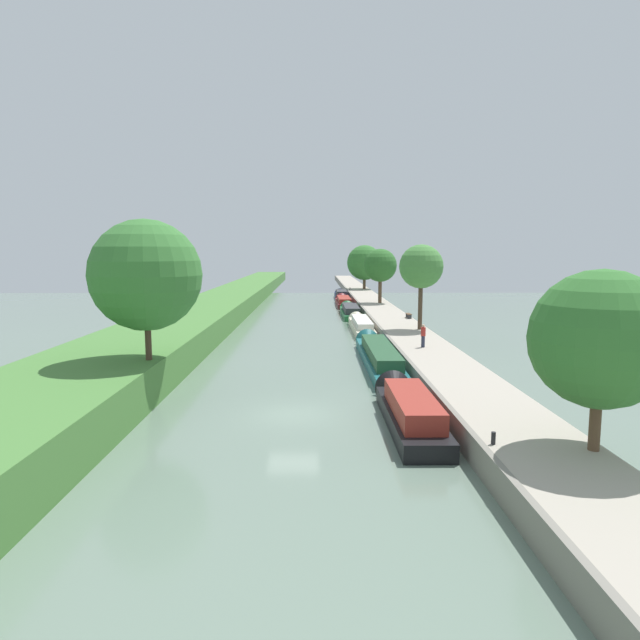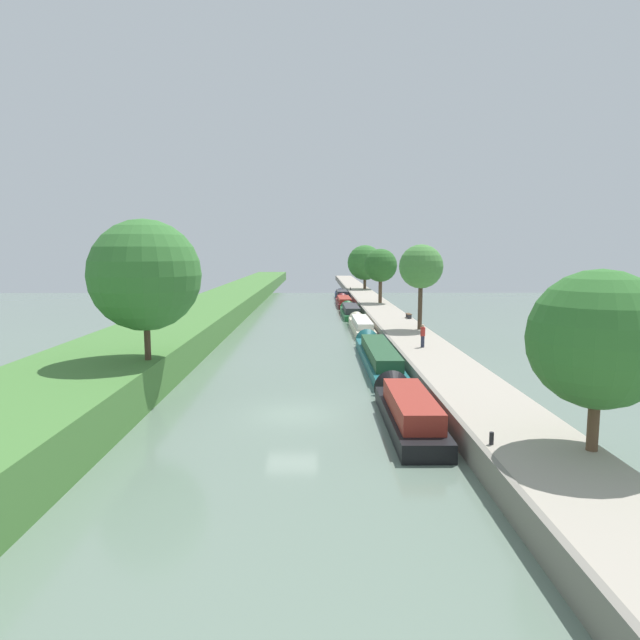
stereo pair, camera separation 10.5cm
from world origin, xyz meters
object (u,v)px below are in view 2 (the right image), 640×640
at_px(park_bench, 409,315).
at_px(mooring_bollard_near, 492,438).
at_px(narrowboat_black, 407,409).
at_px(mooring_bollard_far, 350,289).
at_px(narrowboat_teal, 378,355).
at_px(narrowboat_maroon, 344,302).
at_px(narrowboat_navy, 342,295).
at_px(person_walking, 423,335).
at_px(narrowboat_cream, 361,325).
at_px(narrowboat_green, 350,311).

bearing_deg(park_bench, mooring_bollard_near, -95.15).
height_order(narrowboat_black, mooring_bollard_far, narrowboat_black).
xyz_separation_m(narrowboat_teal, narrowboat_maroon, (-0.20, 43.09, -0.09)).
bearing_deg(narrowboat_navy, narrowboat_black, -90.18).
relative_size(narrowboat_black, person_walking, 6.20).
bearing_deg(mooring_bollard_near, narrowboat_teal, 95.27).
bearing_deg(narrowboat_teal, park_bench, 73.51).
xyz_separation_m(narrowboat_black, park_bench, (5.38, 31.30, 0.82)).
bearing_deg(narrowboat_maroon, person_walking, -85.39).
relative_size(narrowboat_black, mooring_bollard_near, 22.89).
bearing_deg(person_walking, park_bench, 83.62).
distance_m(narrowboat_navy, person_walking, 54.86).
xyz_separation_m(person_walking, park_bench, (1.94, 17.38, -0.53)).
distance_m(mooring_bollard_far, park_bench, 41.96).
bearing_deg(mooring_bollard_near, narrowboat_cream, 92.61).
relative_size(person_walking, mooring_bollard_far, 3.69).
xyz_separation_m(narrowboat_black, narrowboat_navy, (0.22, 68.67, -0.07)).
bearing_deg(mooring_bollard_far, narrowboat_navy, -111.84).
bearing_deg(mooring_bollard_far, person_walking, -88.62).
height_order(narrowboat_cream, park_bench, park_bench).
bearing_deg(narrowboat_maroon, mooring_bollard_far, 82.88).
distance_m(narrowboat_cream, mooring_bollard_near, 36.39).
bearing_deg(narrowboat_navy, narrowboat_teal, -90.04).
distance_m(narrowboat_black, narrowboat_teal, 13.74).
xyz_separation_m(mooring_bollard_near, park_bench, (3.37, 37.41, 0.12)).
relative_size(narrowboat_maroon, park_bench, 8.31).
bearing_deg(narrowboat_green, narrowboat_cream, -88.96).
xyz_separation_m(narrowboat_green, park_bench, (5.27, -12.38, 0.93)).
relative_size(narrowboat_black, narrowboat_teal, 0.63).
bearing_deg(narrowboat_green, narrowboat_black, -90.14).
xyz_separation_m(narrowboat_teal, person_walking, (3.26, 0.18, 1.38)).
bearing_deg(narrowboat_teal, mooring_bollard_near, -84.73).
relative_size(narrowboat_black, mooring_bollard_far, 22.89).
relative_size(narrowboat_green, mooring_bollard_far, 28.22).
bearing_deg(narrowboat_green, person_walking, -83.62).
height_order(narrowboat_green, narrowboat_maroon, narrowboat_green).
bearing_deg(narrowboat_maroon, narrowboat_cream, -89.18).
xyz_separation_m(narrowboat_cream, mooring_bollard_far, (1.66, 42.89, 0.80)).
distance_m(narrowboat_green, narrowboat_navy, 24.99).
xyz_separation_m(narrowboat_maroon, narrowboat_navy, (0.25, 11.84, 0.05)).
height_order(person_walking, mooring_bollard_far, person_walking).
distance_m(mooring_bollard_near, park_bench, 37.56).
xyz_separation_m(narrowboat_black, narrowboat_teal, (0.18, 13.74, -0.03)).
bearing_deg(narrowboat_cream, mooring_bollard_far, 87.79).
xyz_separation_m(narrowboat_black, narrowboat_maroon, (-0.03, 56.83, -0.13)).
height_order(narrowboat_navy, mooring_bollard_far, mooring_bollard_far).
height_order(person_walking, mooring_bollard_near, person_walking).
height_order(narrowboat_cream, mooring_bollard_near, mooring_bollard_near).
distance_m(narrowboat_black, person_walking, 14.40).
xyz_separation_m(narrowboat_teal, park_bench, (5.20, 17.56, 0.85)).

